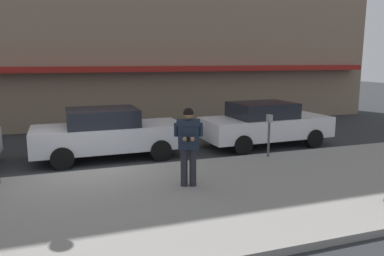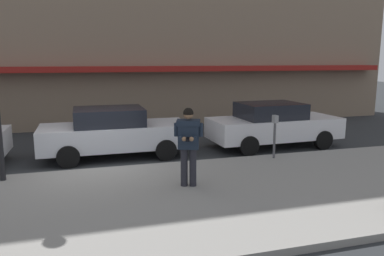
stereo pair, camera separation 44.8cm
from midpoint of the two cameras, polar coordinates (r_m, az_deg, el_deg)
name	(u,v)px [view 2 (the right image)]	position (r m, az deg, el deg)	size (l,w,h in m)	color
ground_plane	(97,171)	(10.55, -13.04, -6.36)	(80.00, 80.00, 0.00)	#2B2D30
sidewalk	(152,202)	(7.96, -4.50, -11.15)	(32.00, 5.30, 0.14)	gray
curb_paint_line	(134,167)	(10.69, -7.68, -5.95)	(28.00, 0.12, 0.01)	silver
parked_sedan_mid	(114,132)	(11.76, -10.72, -0.60)	(4.51, 1.96, 1.54)	silver
parked_sedan_far	(273,124)	(13.27, 13.22, 0.54)	(4.56, 2.05, 1.54)	silver
man_texting_on_phone	(188,138)	(8.37, 0.99, -1.61)	(0.62, 0.65, 1.81)	#23232B
parking_meter	(275,130)	(11.17, 13.63, -0.34)	(0.12, 0.18, 1.27)	#4C4C51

